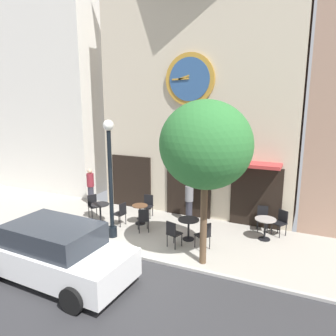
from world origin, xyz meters
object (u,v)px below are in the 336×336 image
(cafe_chair_corner, at_px, (263,216))
(parked_car_white, at_px, (55,252))
(cafe_table_center_left, at_px, (265,225))
(cafe_table_near_curb, at_px, (100,210))
(cafe_table_leftmost, at_px, (140,212))
(street_lamp, at_px, (110,179))
(cafe_chair_by_entrance, at_px, (93,204))
(pedestrian_maroon, at_px, (91,186))
(pedestrian_grey, at_px, (189,201))
(cafe_chair_outer, at_px, (281,221))
(cafe_table_center_right, at_px, (189,225))
(cafe_chair_facing_wall, at_px, (121,212))
(cafe_chair_near_lamp, at_px, (143,218))
(cafe_chair_facing_street, at_px, (173,232))
(cafe_chair_mid_row, at_px, (148,204))
(street_tree, at_px, (206,146))
(cafe_chair_curbside, at_px, (204,234))

(cafe_chair_corner, height_order, parked_car_white, parked_car_white)
(cafe_table_center_left, bearing_deg, cafe_chair_corner, 104.61)
(cafe_chair_corner, bearing_deg, cafe_table_near_curb, -161.87)
(cafe_table_leftmost, height_order, cafe_table_center_left, cafe_table_center_left)
(street_lamp, height_order, cafe_chair_by_entrance, street_lamp)
(cafe_table_near_curb, bearing_deg, pedestrian_maroon, 136.17)
(pedestrian_grey, bearing_deg, cafe_table_center_left, -8.84)
(cafe_chair_corner, height_order, cafe_chair_outer, same)
(cafe_table_center_right, distance_m, cafe_chair_facing_wall, 2.80)
(cafe_table_leftmost, distance_m, parked_car_white, 4.34)
(cafe_table_center_left, relative_size, cafe_chair_near_lamp, 0.84)
(pedestrian_maroon, bearing_deg, cafe_chair_facing_wall, -30.81)
(cafe_chair_by_entrance, relative_size, cafe_chair_facing_street, 1.00)
(cafe_chair_by_entrance, relative_size, pedestrian_maroon, 0.54)
(cafe_chair_outer, xyz_separation_m, pedestrian_grey, (-3.42, -0.18, 0.33))
(cafe_chair_mid_row, height_order, pedestrian_maroon, pedestrian_maroon)
(cafe_chair_facing_street, bearing_deg, pedestrian_grey, 98.16)
(cafe_chair_corner, bearing_deg, cafe_chair_near_lamp, -152.83)
(cafe_table_near_curb, relative_size, cafe_chair_corner, 0.85)
(cafe_chair_facing_street, bearing_deg, cafe_chair_near_lamp, 155.09)
(cafe_table_leftmost, relative_size, cafe_chair_mid_row, 0.84)
(cafe_chair_facing_wall, bearing_deg, cafe_chair_corner, 19.89)
(cafe_chair_facing_wall, bearing_deg, street_tree, -20.81)
(cafe_chair_mid_row, relative_size, cafe_chair_curbside, 1.00)
(cafe_table_near_curb, bearing_deg, cafe_chair_corner, 18.13)
(cafe_table_center_left, height_order, pedestrian_maroon, pedestrian_maroon)
(cafe_table_center_right, relative_size, cafe_chair_facing_street, 0.82)
(cafe_chair_facing_street, bearing_deg, cafe_table_near_curb, 167.42)
(cafe_table_near_curb, bearing_deg, cafe_table_center_right, 0.15)
(cafe_chair_curbside, xyz_separation_m, pedestrian_maroon, (-6.12, 2.15, 0.33))
(cafe_table_leftmost, distance_m, cafe_chair_curbside, 3.11)
(cafe_table_near_curb, relative_size, cafe_chair_curbside, 0.85)
(street_lamp, bearing_deg, cafe_chair_by_entrance, 143.91)
(street_tree, height_order, cafe_chair_outer, street_tree)
(cafe_table_leftmost, xyz_separation_m, cafe_chair_corner, (4.39, 1.35, 0.04))
(cafe_chair_curbside, height_order, parked_car_white, parked_car_white)
(cafe_table_center_right, height_order, pedestrian_grey, pedestrian_grey)
(cafe_table_center_right, height_order, parked_car_white, parked_car_white)
(cafe_table_near_curb, distance_m, cafe_chair_corner, 6.14)
(cafe_table_leftmost, height_order, cafe_chair_near_lamp, cafe_chair_near_lamp)
(street_lamp, height_order, cafe_chair_curbside, street_lamp)
(cafe_chair_curbside, xyz_separation_m, pedestrian_grey, (-1.30, 2.04, 0.33))
(cafe_chair_corner, bearing_deg, cafe_table_center_right, -138.84)
(cafe_table_leftmost, height_order, cafe_chair_facing_wall, cafe_chair_facing_wall)
(parked_car_white, bearing_deg, cafe_chair_curbside, 46.75)
(cafe_chair_curbside, distance_m, pedestrian_grey, 2.44)
(cafe_chair_facing_street, bearing_deg, cafe_chair_corner, 47.84)
(cafe_chair_facing_wall, distance_m, cafe_chair_outer, 5.86)
(cafe_chair_by_entrance, height_order, cafe_chair_curbside, same)
(cafe_chair_corner, xyz_separation_m, cafe_chair_near_lamp, (-3.89, -1.99, 0.00))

